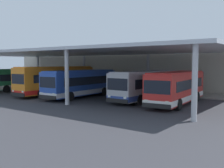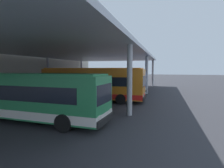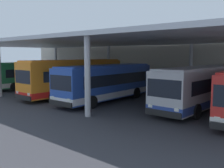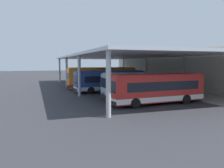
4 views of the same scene
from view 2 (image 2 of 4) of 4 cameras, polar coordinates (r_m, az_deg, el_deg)
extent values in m
plane|color=#333338|center=(20.30, 1.87, -5.06)|extent=(200.00, 200.00, 0.00)
cube|color=gray|center=(25.86, -24.25, -3.16)|extent=(42.00, 4.50, 0.18)
cube|color=beige|center=(27.88, -29.54, 3.63)|extent=(48.00, 1.60, 6.43)
cube|color=silver|center=(22.14, -12.20, 9.67)|extent=(40.00, 17.00, 0.30)
cylinder|color=#B2B2B7|center=(13.46, 5.54, 1.19)|extent=(0.40, 0.40, 5.25)
cylinder|color=#B2B2B7|center=(25.67, 10.82, 2.80)|extent=(0.40, 0.40, 5.25)
cylinder|color=#B2B2B7|center=(31.57, -19.50, 2.96)|extent=(0.40, 0.40, 5.25)
cylinder|color=#B2B2B7|center=(37.95, 12.69, 3.36)|extent=(0.40, 0.40, 5.25)
cylinder|color=#B2B2B7|center=(42.17, -9.59, 3.54)|extent=(0.40, 0.40, 5.25)
cube|color=#28844C|center=(13.15, -23.95, -3.33)|extent=(2.92, 10.49, 2.70)
cube|color=white|center=(13.32, -23.81, -7.60)|extent=(2.94, 10.51, 0.50)
cube|color=black|center=(13.22, -24.47, -2.00)|extent=(2.89, 8.62, 0.90)
cube|color=black|center=(10.33, -2.54, -3.07)|extent=(2.30, 0.21, 1.10)
cube|color=black|center=(10.61, -2.05, -11.15)|extent=(2.45, 0.26, 0.36)
cube|color=#2A8B50|center=(13.04, -24.16, 2.81)|extent=(2.71, 10.07, 0.12)
cube|color=yellow|center=(10.26, -2.71, 1.48)|extent=(1.75, 0.19, 0.28)
cube|color=white|center=(9.71, -4.04, -10.51)|extent=(0.28, 0.09, 0.20)
cube|color=white|center=(11.34, -0.46, -8.27)|extent=(0.28, 0.09, 0.20)
cylinder|color=black|center=(10.48, -15.12, -11.80)|extent=(0.32, 1.01, 1.00)
cylinder|color=black|center=(12.51, -8.76, -8.97)|extent=(0.32, 1.01, 1.00)
cylinder|color=black|center=(16.20, -28.32, -6.34)|extent=(0.32, 1.01, 1.00)
cube|color=orange|center=(19.94, -6.13, 0.24)|extent=(2.50, 11.20, 3.10)
cube|color=red|center=(20.07, -6.10, -3.18)|extent=(2.52, 11.22, 0.50)
cube|color=black|center=(19.97, -6.53, 1.10)|extent=(2.54, 9.18, 0.90)
cube|color=black|center=(18.50, 9.94, 0.93)|extent=(2.30, 0.12, 1.10)
cube|color=black|center=(18.68, 10.14, -4.28)|extent=(2.45, 0.16, 0.36)
cube|color=orange|center=(19.88, -6.17, 4.87)|extent=(2.30, 10.75, 0.12)
cube|color=yellow|center=(18.46, 9.89, 4.09)|extent=(1.75, 0.12, 0.28)
cube|color=white|center=(17.74, 9.79, -3.61)|extent=(0.28, 0.08, 0.20)
cube|color=white|center=(19.51, 10.42, -2.86)|extent=(0.28, 0.08, 0.20)
cylinder|color=black|center=(17.87, 2.74, -4.79)|extent=(0.28, 1.00, 1.00)
cylinder|color=black|center=(20.22, 4.40, -3.68)|extent=(0.28, 1.00, 1.00)
cylinder|color=black|center=(20.42, -15.45, -3.75)|extent=(0.28, 1.00, 1.00)
cylinder|color=black|center=(22.52, -12.15, -2.91)|extent=(0.28, 1.00, 1.00)
cube|color=#284CA8|center=(23.97, -2.05, 0.53)|extent=(2.88, 10.49, 2.70)
cube|color=silver|center=(24.07, -2.05, -1.84)|extent=(2.90, 10.51, 0.50)
cube|color=black|center=(24.00, -2.40, 1.26)|extent=(2.85, 8.62, 0.90)
cube|color=black|center=(23.03, 10.33, 1.16)|extent=(2.30, 0.20, 1.10)
cube|color=black|center=(23.16, 10.50, -2.55)|extent=(2.45, 0.25, 0.36)
cube|color=#2A50B0|center=(23.91, -2.06, 3.91)|extent=(2.67, 10.06, 0.12)
cube|color=yellow|center=(22.99, 10.29, 3.20)|extent=(1.75, 0.18, 0.28)
cube|color=white|center=(22.23, 10.33, -1.94)|extent=(0.28, 0.09, 0.20)
cube|color=white|center=(24.01, 10.64, -1.45)|extent=(0.28, 0.09, 0.20)
cylinder|color=black|center=(22.19, 5.07, -2.94)|extent=(0.32, 1.01, 1.00)
cylinder|color=black|center=(24.59, 6.00, -2.19)|extent=(0.32, 1.01, 1.00)
cylinder|color=black|center=(23.93, -9.47, -2.42)|extent=(0.32, 1.01, 1.00)
cylinder|color=black|center=(26.17, -7.30, -1.79)|extent=(0.32, 1.01, 1.00)
cube|color=#B7B7BC|center=(31.71, -1.29, 1.56)|extent=(2.70, 10.45, 2.70)
cube|color=#2D4799|center=(31.78, -1.29, -0.24)|extent=(2.72, 10.47, 0.50)
cube|color=black|center=(31.74, -1.55, 2.10)|extent=(2.71, 8.58, 0.90)
cube|color=black|center=(30.41, 7.93, 2.04)|extent=(2.30, 0.16, 1.10)
cube|color=black|center=(30.50, 8.06, -0.78)|extent=(2.45, 0.21, 0.36)
cube|color=silver|center=(31.66, -1.30, 4.11)|extent=(2.49, 10.03, 0.12)
cube|color=yellow|center=(30.39, 7.89, 3.59)|extent=(1.75, 0.15, 0.28)
cube|color=white|center=(29.59, 7.76, -0.26)|extent=(0.28, 0.09, 0.20)
cube|color=white|center=(31.36, 8.33, 0.01)|extent=(0.28, 0.09, 0.20)
cylinder|color=black|center=(29.72, 3.83, -0.98)|extent=(0.30, 1.01, 1.00)
cylinder|color=black|center=(32.09, 4.88, -0.57)|extent=(0.30, 1.01, 1.00)
cylinder|color=black|center=(31.72, -6.90, -0.65)|extent=(0.30, 1.01, 1.00)
cylinder|color=black|center=(33.95, -5.18, -0.28)|extent=(0.30, 1.01, 1.00)
cube|color=red|center=(35.15, 1.43, 1.87)|extent=(3.32, 10.57, 2.70)
cube|color=white|center=(35.21, 1.43, 0.24)|extent=(3.34, 10.59, 0.50)
cube|color=black|center=(35.16, 1.19, 2.36)|extent=(3.21, 8.70, 0.90)
cube|color=black|center=(34.56, 9.86, 2.33)|extent=(2.30, 0.30, 1.10)
cube|color=black|center=(34.65, 9.97, -0.15)|extent=(2.45, 0.35, 0.36)
cube|color=red|center=(35.11, 1.43, 4.17)|extent=(3.08, 10.13, 0.12)
cube|color=yellow|center=(34.54, 9.83, 3.69)|extent=(1.75, 0.26, 0.28)
cube|color=white|center=(33.73, 9.91, 0.32)|extent=(0.29, 0.10, 0.20)
cube|color=white|center=(35.52, 10.02, 0.53)|extent=(0.29, 0.10, 0.20)
cylinder|color=black|center=(33.57, 6.46, -0.35)|extent=(0.36, 1.02, 1.00)
cylinder|color=black|center=(36.00, 6.84, -0.01)|extent=(0.36, 1.02, 1.00)
cylinder|color=black|center=(34.68, -3.60, -0.16)|extent=(0.36, 1.02, 1.00)
cylinder|color=black|center=(37.04, -2.58, 0.15)|extent=(0.36, 1.02, 1.00)
cube|color=#4C515B|center=(27.72, -20.92, -1.43)|extent=(1.80, 0.44, 0.08)
cube|color=#4C515B|center=(27.82, -21.26, -0.90)|extent=(1.80, 0.06, 0.44)
cube|color=#2D2D33|center=(27.19, -21.80, -2.05)|extent=(0.10, 0.36, 0.45)
cube|color=#2D2D33|center=(28.30, -20.04, -1.74)|extent=(0.10, 0.36, 0.45)
camera|label=1|loc=(46.56, 35.79, 4.47)|focal=42.60mm
camera|label=3|loc=(38.58, 30.01, 5.00)|focal=40.87mm
camera|label=4|loc=(54.80, 19.62, 5.32)|focal=36.47mm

